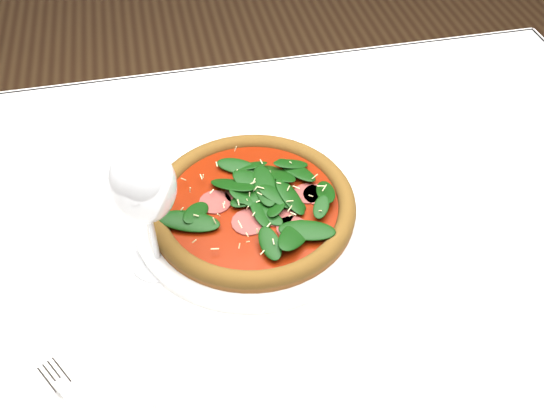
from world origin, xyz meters
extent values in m
cube|color=white|center=(0.00, 0.00, 0.73)|extent=(1.20, 0.80, 0.04)
cylinder|color=#4E351F|center=(-0.54, 0.34, 0.35)|extent=(0.06, 0.06, 0.71)
cylinder|color=#4E351F|center=(0.54, 0.34, 0.35)|extent=(0.06, 0.06, 0.71)
cube|color=white|center=(0.00, 0.40, 0.64)|extent=(1.20, 0.01, 0.22)
cylinder|color=silver|center=(-0.06, 0.01, 0.76)|extent=(0.34, 0.34, 0.01)
torus|color=silver|center=(-0.06, 0.01, 0.76)|extent=(0.34, 0.34, 0.01)
cylinder|color=brown|center=(-0.06, 0.01, 0.77)|extent=(0.35, 0.35, 0.01)
torus|color=#9E6D24|center=(-0.06, 0.01, 0.77)|extent=(0.36, 0.36, 0.03)
cylinder|color=maroon|center=(-0.06, 0.01, 0.77)|extent=(0.29, 0.29, 0.00)
cylinder|color=brown|center=(-0.06, 0.01, 0.78)|extent=(0.26, 0.26, 0.00)
ellipsoid|color=#0B3609|center=(-0.06, 0.01, 0.79)|extent=(0.28, 0.28, 0.02)
cylinder|color=beige|center=(-0.06, 0.01, 0.79)|extent=(0.26, 0.26, 0.00)
cylinder|color=silver|center=(-0.20, -0.05, 0.75)|extent=(0.07, 0.07, 0.00)
cylinder|color=silver|center=(-0.20, -0.05, 0.80)|extent=(0.01, 0.01, 0.10)
ellipsoid|color=silver|center=(-0.20, -0.05, 0.90)|extent=(0.08, 0.08, 0.11)
cube|color=silver|center=(-0.33, -0.20, 0.76)|extent=(0.04, 0.05, 0.00)
camera|label=1|loc=(-0.16, -0.58, 1.39)|focal=40.00mm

